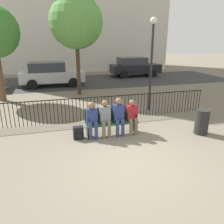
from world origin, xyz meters
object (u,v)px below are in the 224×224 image
at_px(seated_person_2, 119,114).
at_px(parked_car_2, 51,74).
at_px(seated_person_3, 132,115).
at_px(lamp_post, 152,51).
at_px(park_bench, 111,120).
at_px(parked_car_0, 134,66).
at_px(seated_person_0, 92,118).
at_px(backpack, 78,133).
at_px(seated_person_1, 105,116).
at_px(tree_0, 76,22).
at_px(trash_bin, 202,122).

distance_m(seated_person_2, parked_car_2, 9.18).
bearing_deg(seated_person_3, lamp_post, 53.92).
bearing_deg(park_bench, parked_car_2, 101.99).
bearing_deg(seated_person_2, lamp_post, 46.97).
bearing_deg(parked_car_0, seated_person_0, -116.72).
bearing_deg(backpack, park_bench, 5.57).
distance_m(seated_person_1, seated_person_2, 0.46).
height_order(park_bench, tree_0, tree_0).
height_order(seated_person_3, tree_0, tree_0).
bearing_deg(parked_car_2, seated_person_1, -79.66).
bearing_deg(seated_person_2, tree_0, 95.32).
relative_size(seated_person_3, parked_car_2, 0.28).
xyz_separation_m(parked_car_0, trash_bin, (-2.11, -12.01, -0.42)).
xyz_separation_m(park_bench, seated_person_0, (-0.67, -0.13, 0.19)).
relative_size(parked_car_0, parked_car_2, 1.00).
distance_m(seated_person_2, parked_car_0, 12.35).
relative_size(tree_0, trash_bin, 6.36).
xyz_separation_m(backpack, lamp_post, (3.48, 2.28, 2.36)).
bearing_deg(seated_person_1, lamp_post, 41.44).
relative_size(seated_person_2, parked_car_2, 0.30).
bearing_deg(seated_person_3, park_bench, 169.21).
bearing_deg(lamp_post, parked_car_2, 122.45).
xyz_separation_m(seated_person_0, seated_person_3, (1.35, -0.00, -0.03)).
distance_m(lamp_post, parked_car_0, 9.62).
bearing_deg(parked_car_0, trash_bin, -99.96).
xyz_separation_m(seated_person_1, tree_0, (-0.11, 6.06, 3.24)).
relative_size(seated_person_2, trash_bin, 1.50).
bearing_deg(parked_car_2, seated_person_0, -82.34).
height_order(seated_person_1, lamp_post, lamp_post).
height_order(lamp_post, parked_car_2, lamp_post).
bearing_deg(parked_car_0, backpack, -118.57).
xyz_separation_m(backpack, parked_car_2, (-0.74, 8.92, 0.64)).
xyz_separation_m(seated_person_2, backpack, (-1.35, 0.02, -0.52)).
height_order(seated_person_3, backpack, seated_person_3).
relative_size(seated_person_2, parked_car_0, 0.30).
bearing_deg(seated_person_0, parked_car_2, 97.66).
relative_size(park_bench, lamp_post, 0.44).
bearing_deg(seated_person_0, seated_person_1, 0.12).
bearing_deg(lamp_post, parked_car_0, 73.46).
bearing_deg(seated_person_3, seated_person_2, 179.35).
relative_size(seated_person_3, backpack, 2.86).
distance_m(parked_car_2, trash_bin, 10.74).
height_order(tree_0, parked_car_2, tree_0).
distance_m(seated_person_2, seated_person_3, 0.47).
bearing_deg(backpack, tree_0, 82.63).
bearing_deg(parked_car_2, tree_0, -62.08).
height_order(park_bench, parked_car_2, parked_car_2).
distance_m(seated_person_0, tree_0, 6.88).
height_order(backpack, trash_bin, trash_bin).
xyz_separation_m(lamp_post, trash_bin, (0.58, -2.94, -2.14)).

